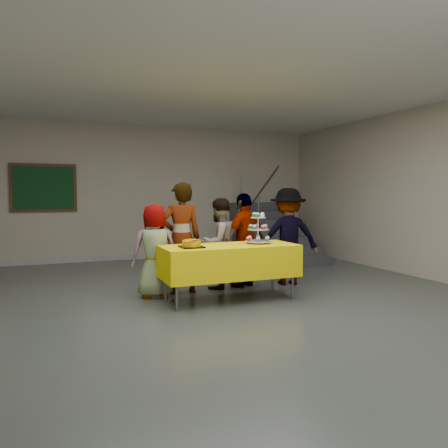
{
  "coord_description": "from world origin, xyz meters",
  "views": [
    {
      "loc": [
        -2.07,
        -4.85,
        1.48
      ],
      "look_at": [
        0.25,
        0.88,
        1.05
      ],
      "focal_mm": 35.0,
      "sensor_mm": 36.0,
      "label": 1
    }
  ],
  "objects_px": {
    "schoolchild_b": "(181,238)",
    "schoolchild_d": "(245,240)",
    "schoolchild_a": "(155,250)",
    "schoolchild_c": "(219,243)",
    "bake_table": "(229,260)",
    "bear_cake": "(192,243)",
    "staircase": "(269,236)",
    "noticeboard": "(44,188)",
    "schoolchild_e": "(288,236)",
    "cupcake_stand": "(258,232)"
  },
  "relations": [
    {
      "from": "schoolchild_b",
      "to": "schoolchild_d",
      "type": "relative_size",
      "value": 1.11
    },
    {
      "from": "schoolchild_b",
      "to": "schoolchild_d",
      "type": "height_order",
      "value": "schoolchild_b"
    },
    {
      "from": "schoolchild_a",
      "to": "schoolchild_c",
      "type": "height_order",
      "value": "schoolchild_c"
    },
    {
      "from": "bake_table",
      "to": "bear_cake",
      "type": "bearing_deg",
      "value": -173.35
    },
    {
      "from": "staircase",
      "to": "bake_table",
      "type": "bearing_deg",
      "value": -125.43
    },
    {
      "from": "schoolchild_c",
      "to": "noticeboard",
      "type": "height_order",
      "value": "noticeboard"
    },
    {
      "from": "bake_table",
      "to": "schoolchild_a",
      "type": "relative_size",
      "value": 1.4
    },
    {
      "from": "schoolchild_a",
      "to": "schoolchild_b",
      "type": "xyz_separation_m",
      "value": [
        0.42,
        0.11,
        0.15
      ]
    },
    {
      "from": "bake_table",
      "to": "schoolchild_b",
      "type": "distance_m",
      "value": 0.88
    },
    {
      "from": "schoolchild_e",
      "to": "noticeboard",
      "type": "xyz_separation_m",
      "value": [
        -3.7,
        3.64,
        0.81
      ]
    },
    {
      "from": "bake_table",
      "to": "cupcake_stand",
      "type": "xyz_separation_m",
      "value": [
        0.46,
        0.04,
        0.38
      ]
    },
    {
      "from": "schoolchild_d",
      "to": "noticeboard",
      "type": "relative_size",
      "value": 1.15
    },
    {
      "from": "bear_cake",
      "to": "schoolchild_d",
      "type": "relative_size",
      "value": 0.24
    },
    {
      "from": "cupcake_stand",
      "to": "schoolchild_d",
      "type": "xyz_separation_m",
      "value": [
        0.11,
        0.69,
        -0.19
      ]
    },
    {
      "from": "cupcake_stand",
      "to": "staircase",
      "type": "bearing_deg",
      "value": 59.69
    },
    {
      "from": "bake_table",
      "to": "schoolchild_c",
      "type": "height_order",
      "value": "schoolchild_c"
    },
    {
      "from": "schoolchild_d",
      "to": "cupcake_stand",
      "type": "bearing_deg",
      "value": 56.07
    },
    {
      "from": "bear_cake",
      "to": "staircase",
      "type": "bearing_deg",
      "value": 49.3
    },
    {
      "from": "schoolchild_e",
      "to": "schoolchild_b",
      "type": "bearing_deg",
      "value": 14.04
    },
    {
      "from": "cupcake_stand",
      "to": "bear_cake",
      "type": "bearing_deg",
      "value": -173.95
    },
    {
      "from": "schoolchild_c",
      "to": "schoolchild_e",
      "type": "xyz_separation_m",
      "value": [
        1.17,
        -0.12,
        0.08
      ]
    },
    {
      "from": "schoolchild_e",
      "to": "noticeboard",
      "type": "height_order",
      "value": "noticeboard"
    },
    {
      "from": "bear_cake",
      "to": "schoolchild_b",
      "type": "relative_size",
      "value": 0.22
    },
    {
      "from": "schoolchild_d",
      "to": "schoolchild_e",
      "type": "relative_size",
      "value": 0.95
    },
    {
      "from": "schoolchild_a",
      "to": "schoolchild_b",
      "type": "height_order",
      "value": "schoolchild_b"
    },
    {
      "from": "schoolchild_c",
      "to": "schoolchild_a",
      "type": "bearing_deg",
      "value": -9.01
    },
    {
      "from": "bake_table",
      "to": "schoolchild_c",
      "type": "bearing_deg",
      "value": 79.53
    },
    {
      "from": "bear_cake",
      "to": "schoolchild_c",
      "type": "relative_size",
      "value": 0.25
    },
    {
      "from": "schoolchild_e",
      "to": "cupcake_stand",
      "type": "bearing_deg",
      "value": 50.75
    },
    {
      "from": "bake_table",
      "to": "schoolchild_c",
      "type": "relative_size",
      "value": 1.33
    },
    {
      "from": "cupcake_stand",
      "to": "schoolchild_c",
      "type": "height_order",
      "value": "schoolchild_c"
    },
    {
      "from": "cupcake_stand",
      "to": "noticeboard",
      "type": "xyz_separation_m",
      "value": [
        -2.85,
        4.24,
        0.66
      ]
    },
    {
      "from": "staircase",
      "to": "noticeboard",
      "type": "xyz_separation_m",
      "value": [
        -4.84,
        0.84,
        1.11
      ]
    },
    {
      "from": "bake_table",
      "to": "bear_cake",
      "type": "distance_m",
      "value": 0.64
    },
    {
      "from": "bear_cake",
      "to": "schoolchild_d",
      "type": "bearing_deg",
      "value": 34.93
    },
    {
      "from": "staircase",
      "to": "noticeboard",
      "type": "distance_m",
      "value": 5.04
    },
    {
      "from": "schoolchild_d",
      "to": "schoolchild_a",
      "type": "bearing_deg",
      "value": -18.78
    },
    {
      "from": "cupcake_stand",
      "to": "noticeboard",
      "type": "distance_m",
      "value": 5.15
    },
    {
      "from": "cupcake_stand",
      "to": "noticeboard",
      "type": "bearing_deg",
      "value": 123.93
    },
    {
      "from": "cupcake_stand",
      "to": "schoolchild_b",
      "type": "relative_size",
      "value": 0.27
    },
    {
      "from": "bear_cake",
      "to": "schoolchild_d",
      "type": "height_order",
      "value": "schoolchild_d"
    },
    {
      "from": "schoolchild_c",
      "to": "schoolchild_e",
      "type": "bearing_deg",
      "value": 155.33
    },
    {
      "from": "cupcake_stand",
      "to": "staircase",
      "type": "distance_m",
      "value": 3.97
    },
    {
      "from": "schoolchild_a",
      "to": "schoolchild_c",
      "type": "bearing_deg",
      "value": -167.13
    },
    {
      "from": "bake_table",
      "to": "schoolchild_d",
      "type": "bearing_deg",
      "value": 51.91
    },
    {
      "from": "schoolchild_c",
      "to": "staircase",
      "type": "relative_size",
      "value": 0.59
    },
    {
      "from": "bake_table",
      "to": "noticeboard",
      "type": "bearing_deg",
      "value": 119.15
    },
    {
      "from": "noticeboard",
      "to": "schoolchild_d",
      "type": "bearing_deg",
      "value": -50.15
    },
    {
      "from": "cupcake_stand",
      "to": "schoolchild_d",
      "type": "height_order",
      "value": "schoolchild_d"
    },
    {
      "from": "bake_table",
      "to": "schoolchild_a",
      "type": "xyz_separation_m",
      "value": [
        -0.92,
        0.58,
        0.11
      ]
    }
  ]
}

